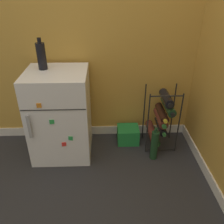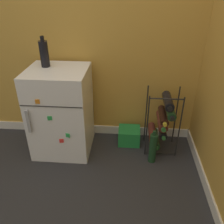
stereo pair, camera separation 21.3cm
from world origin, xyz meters
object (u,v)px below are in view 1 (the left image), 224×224
(mini_fridge, at_px, (60,114))
(loose_bottle_floor, at_px, (154,145))
(fridge_top_bottle, at_px, (41,56))
(wine_rack, at_px, (161,118))
(soda_box, at_px, (128,135))

(mini_fridge, relative_size, loose_bottle_floor, 2.45)
(loose_bottle_floor, bearing_deg, fridge_top_bottle, 167.38)
(wine_rack, distance_m, fridge_top_bottle, 1.18)
(mini_fridge, xyz_separation_m, fridge_top_bottle, (-0.11, 0.07, 0.51))
(mini_fridge, height_order, soda_box, mini_fridge)
(mini_fridge, bearing_deg, loose_bottle_floor, -9.68)
(mini_fridge, distance_m, soda_box, 0.71)
(wine_rack, xyz_separation_m, loose_bottle_floor, (-0.08, -0.19, -0.16))
(wine_rack, bearing_deg, soda_box, 166.46)
(soda_box, bearing_deg, mini_fridge, -168.79)
(wine_rack, bearing_deg, mini_fridge, -176.67)
(mini_fridge, bearing_deg, soda_box, 11.21)
(soda_box, height_order, fridge_top_bottle, fridge_top_bottle)
(mini_fridge, xyz_separation_m, wine_rack, (0.91, 0.05, -0.09))
(fridge_top_bottle, relative_size, loose_bottle_floor, 0.78)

